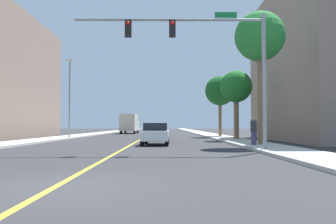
% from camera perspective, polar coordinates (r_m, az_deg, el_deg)
% --- Properties ---
extents(ground, '(192.00, 192.00, 0.00)m').
position_cam_1_polar(ground, '(49.39, -3.10, -3.75)').
color(ground, '#2D2D30').
extents(sidewalk_left, '(2.70, 168.00, 0.15)m').
position_cam_1_polar(sidewalk_left, '(50.44, -12.42, -3.59)').
color(sidewalk_left, beige).
rests_on(sidewalk_left, ground).
extents(sidewalk_right, '(2.70, 168.00, 0.15)m').
position_cam_1_polar(sidewalk_right, '(49.67, 6.36, -3.65)').
color(sidewalk_right, beige).
rests_on(sidewalk_right, ground).
extents(lane_marking_center, '(0.16, 144.00, 0.01)m').
position_cam_1_polar(lane_marking_center, '(49.39, -3.10, -3.75)').
color(lane_marking_center, yellow).
rests_on(lane_marking_center, ground).
extents(traffic_signal_mast, '(9.48, 0.36, 6.79)m').
position_cam_1_polar(traffic_signal_mast, '(17.46, 6.56, 10.38)').
color(traffic_signal_mast, gray).
rests_on(traffic_signal_mast, sidewalk_right).
extents(street_lamp, '(0.56, 0.28, 7.81)m').
position_cam_1_polar(street_lamp, '(36.01, -15.96, 2.90)').
color(street_lamp, gray).
rests_on(street_lamp, sidewalk_left).
extents(palm_near, '(3.13, 3.13, 8.30)m').
position_cam_1_polar(palm_near, '(22.80, 14.92, 11.77)').
color(palm_near, brown).
rests_on(palm_near, sidewalk_right).
extents(palm_mid, '(2.80, 2.80, 5.97)m').
position_cam_1_polar(palm_mid, '(30.76, 11.17, 4.00)').
color(palm_mid, brown).
rests_on(palm_mid, sidewalk_right).
extents(palm_far, '(3.33, 3.33, 6.73)m').
position_cam_1_polar(palm_far, '(39.25, 8.57, 3.43)').
color(palm_far, brown).
rests_on(palm_far, sidewalk_right).
extents(car_white, '(1.85, 4.39, 1.47)m').
position_cam_1_polar(car_white, '(23.39, -2.02, -3.60)').
color(car_white, white).
rests_on(car_white, ground).
extents(car_gray, '(2.00, 4.57, 1.45)m').
position_cam_1_polar(car_gray, '(47.05, -1.11, -2.93)').
color(car_gray, slate).
rests_on(car_gray, ground).
extents(car_green, '(1.96, 4.65, 1.31)m').
position_cam_1_polar(car_green, '(30.34, -1.70, -3.39)').
color(car_green, '#196638').
rests_on(car_green, ground).
extents(delivery_truck, '(2.52, 7.52, 3.11)m').
position_cam_1_polar(delivery_truck, '(56.34, -6.39, -1.87)').
color(delivery_truck, silver).
rests_on(delivery_truck, ground).
extents(pedestrian, '(0.38, 0.38, 1.67)m').
position_cam_1_polar(pedestrian, '(21.26, 13.96, -3.06)').
color(pedestrian, '#3F3859').
rests_on(pedestrian, sidewalk_right).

